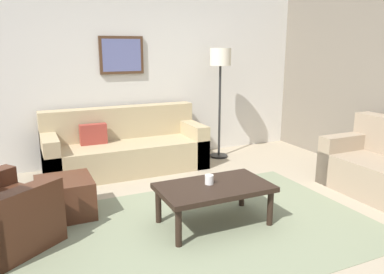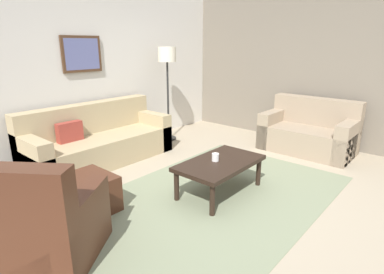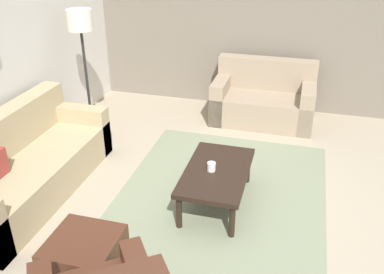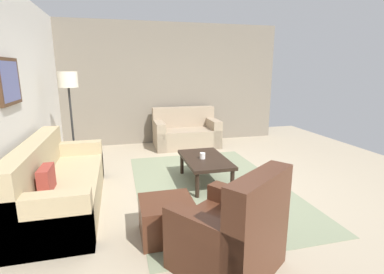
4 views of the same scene
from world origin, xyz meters
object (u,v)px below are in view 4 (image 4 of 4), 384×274
object	(u,v)px
lamp_standing	(69,90)
framed_artwork	(9,81)
ottoman	(167,218)
cup	(203,156)
coffee_table	(205,161)
couch_loveseat	(185,133)
couch_main	(56,186)
armchair_leather	(234,238)

from	to	relation	value
lamp_standing	framed_artwork	distance (m)	1.49
ottoman	cup	xyz separation A→B (m)	(1.29, -0.77, 0.26)
lamp_standing	cup	bearing A→B (deg)	-121.23
coffee_table	framed_artwork	size ratio (longest dim) A/B	1.69
couch_loveseat	lamp_standing	xyz separation A→B (m)	(-1.11, 2.27, 1.11)
lamp_standing	framed_artwork	world-z (taller)	framed_artwork
coffee_table	lamp_standing	xyz separation A→B (m)	(1.18, 2.05, 1.05)
couch_loveseat	ottoman	xyz separation A→B (m)	(-3.61, 1.04, -0.10)
coffee_table	couch_main	bearing A→B (deg)	99.47
ottoman	couch_loveseat	bearing A→B (deg)	-16.15
framed_artwork	lamp_standing	bearing A→B (deg)	-16.82
ottoman	lamp_standing	size ratio (longest dim) A/B	0.33
armchair_leather	cup	xyz separation A→B (m)	(1.96, -0.29, 0.15)
couch_loveseat	framed_artwork	size ratio (longest dim) A/B	2.24
ottoman	cup	distance (m)	1.52
coffee_table	cup	xyz separation A→B (m)	(-0.03, 0.05, 0.10)
couch_loveseat	coffee_table	size ratio (longest dim) A/B	1.32
framed_artwork	couch_loveseat	bearing A→B (deg)	-47.00
couch_main	cup	size ratio (longest dim) A/B	24.08
couch_loveseat	cup	size ratio (longest dim) A/B	15.75
couch_main	coffee_table	distance (m)	2.12
couch_loveseat	cup	world-z (taller)	couch_loveseat
couch_main	armchair_leather	distance (m)	2.40
couch_main	ottoman	distance (m)	1.60
couch_main	couch_loveseat	distance (m)	3.50
couch_loveseat	couch_main	bearing A→B (deg)	138.82
armchair_leather	lamp_standing	xyz separation A→B (m)	(3.18, 1.71, 1.10)
framed_artwork	couch_main	bearing A→B (deg)	-106.74
couch_main	cup	distance (m)	2.07
cup	couch_loveseat	bearing A→B (deg)	-6.68
lamp_standing	armchair_leather	bearing A→B (deg)	-151.69
armchair_leather	coffee_table	distance (m)	2.02
couch_loveseat	armchair_leather	xyz separation A→B (m)	(-4.28, 0.56, 0.01)
couch_main	ottoman	xyz separation A→B (m)	(-0.97, -1.26, -0.10)
lamp_standing	ottoman	bearing A→B (deg)	-153.85
cup	framed_artwork	size ratio (longest dim) A/B	0.14
armchair_leather	ottoman	xyz separation A→B (m)	(0.67, 0.48, -0.11)
couch_main	ottoman	bearing A→B (deg)	-127.54
coffee_table	armchair_leather	bearing A→B (deg)	170.28
couch_loveseat	lamp_standing	world-z (taller)	lamp_standing
cup	framed_artwork	xyz separation A→B (m)	(-0.20, 2.43, 1.15)
couch_loveseat	framed_artwork	xyz separation A→B (m)	(-2.52, 2.70, 1.31)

